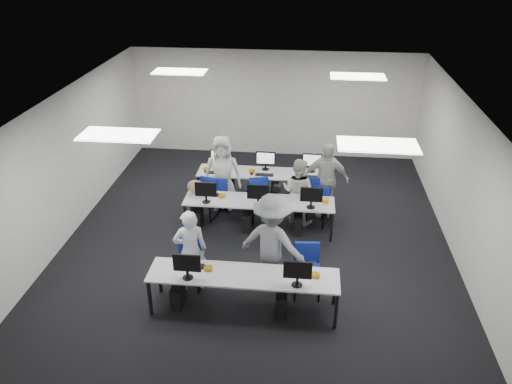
# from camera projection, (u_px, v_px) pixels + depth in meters

# --- Properties ---
(room) EXTENTS (9.00, 9.02, 3.00)m
(room) POSITION_uv_depth(u_px,v_px,m) (258.00, 172.00, 10.07)
(room) COLOR black
(room) RESTS_ON ground
(ceiling_panels) EXTENTS (5.20, 4.60, 0.02)m
(ceiling_panels) POSITION_uv_depth(u_px,v_px,m) (258.00, 101.00, 9.38)
(ceiling_panels) COLOR white
(ceiling_panels) RESTS_ON room
(desk_front) EXTENTS (3.20, 0.70, 0.73)m
(desk_front) POSITION_uv_depth(u_px,v_px,m) (243.00, 277.00, 8.34)
(desk_front) COLOR silver
(desk_front) RESTS_ON ground
(desk_mid) EXTENTS (3.20, 0.70, 0.73)m
(desk_mid) POSITION_uv_depth(u_px,v_px,m) (259.00, 203.00, 10.63)
(desk_mid) COLOR silver
(desk_mid) RESTS_ON ground
(desk_back) EXTENTS (3.20, 0.70, 0.73)m
(desk_back) POSITION_uv_depth(u_px,v_px,m) (265.00, 174.00, 11.86)
(desk_back) COLOR silver
(desk_back) RESTS_ON ground
(equipment_front) EXTENTS (2.51, 0.41, 1.19)m
(equipment_front) POSITION_uv_depth(u_px,v_px,m) (232.00, 292.00, 8.49)
(equipment_front) COLOR #0D45B5
(equipment_front) RESTS_ON desk_front
(equipment_mid) EXTENTS (2.91, 0.41, 1.19)m
(equipment_mid) POSITION_uv_depth(u_px,v_px,m) (250.00, 216.00, 10.78)
(equipment_mid) COLOR white
(equipment_mid) RESTS_ON desk_mid
(equipment_back) EXTENTS (2.91, 0.41, 1.19)m
(equipment_back) POSITION_uv_depth(u_px,v_px,m) (273.00, 187.00, 12.01)
(equipment_back) COLOR white
(equipment_back) RESTS_ON desk_back
(chair_0) EXTENTS (0.46, 0.50, 0.94)m
(chair_0) POSITION_uv_depth(u_px,v_px,m) (189.00, 271.00, 9.11)
(chair_0) COLOR navy
(chair_0) RESTS_ON ground
(chair_1) EXTENTS (0.51, 0.54, 0.95)m
(chair_1) POSITION_uv_depth(u_px,v_px,m) (306.00, 279.00, 8.91)
(chair_1) COLOR navy
(chair_1) RESTS_ON ground
(chair_2) EXTENTS (0.55, 0.58, 0.91)m
(chair_2) POSITION_uv_depth(u_px,v_px,m) (206.00, 205.00, 11.33)
(chair_2) COLOR navy
(chair_2) RESTS_ON ground
(chair_3) EXTENTS (0.56, 0.59, 0.89)m
(chair_3) POSITION_uv_depth(u_px,v_px,m) (260.00, 208.00, 11.24)
(chair_3) COLOR navy
(chair_3) RESTS_ON ground
(chair_4) EXTENTS (0.53, 0.55, 0.83)m
(chair_4) POSITION_uv_depth(u_px,v_px,m) (318.00, 212.00, 11.09)
(chair_4) COLOR navy
(chair_4) RESTS_ON ground
(chair_5) EXTENTS (0.46, 0.50, 0.89)m
(chair_5) POSITION_uv_depth(u_px,v_px,m) (220.00, 199.00, 11.61)
(chair_5) COLOR navy
(chair_5) RESTS_ON ground
(chair_6) EXTENTS (0.57, 0.60, 0.94)m
(chair_6) POSITION_uv_depth(u_px,v_px,m) (257.00, 199.00, 11.60)
(chair_6) COLOR navy
(chair_6) RESTS_ON ground
(chair_7) EXTENTS (0.51, 0.55, 0.96)m
(chair_7) POSITION_uv_depth(u_px,v_px,m) (309.00, 200.00, 11.53)
(chair_7) COLOR navy
(chair_7) RESTS_ON ground
(handbag) EXTENTS (0.40, 0.28, 0.31)m
(handbag) POSITION_uv_depth(u_px,v_px,m) (196.00, 187.00, 10.83)
(handbag) COLOR #96744D
(handbag) RESTS_ON desk_mid
(student_0) EXTENTS (0.68, 0.54, 1.62)m
(student_0) POSITION_uv_depth(u_px,v_px,m) (191.00, 251.00, 8.79)
(student_0) COLOR beige
(student_0) RESTS_ON ground
(student_1) EXTENTS (0.90, 0.81, 1.51)m
(student_1) POSITION_uv_depth(u_px,v_px,m) (298.00, 191.00, 10.94)
(student_1) COLOR beige
(student_1) RESTS_ON ground
(student_2) EXTENTS (0.91, 0.63, 1.78)m
(student_2) POSITION_uv_depth(u_px,v_px,m) (223.00, 173.00, 11.44)
(student_2) COLOR beige
(student_2) RESTS_ON ground
(student_3) EXTENTS (1.04, 0.44, 1.76)m
(student_3) POSITION_uv_depth(u_px,v_px,m) (325.00, 180.00, 11.15)
(student_3) COLOR beige
(student_3) RESTS_ON ground
(photographer) EXTENTS (1.37, 1.04, 1.88)m
(photographer) POSITION_uv_depth(u_px,v_px,m) (272.00, 243.00, 8.79)
(photographer) COLOR slate
(photographer) RESTS_ON ground
(dslr_camera) EXTENTS (0.19, 0.22, 0.10)m
(dslr_camera) POSITION_uv_depth(u_px,v_px,m) (277.00, 188.00, 8.47)
(dslr_camera) COLOR black
(dslr_camera) RESTS_ON photographer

